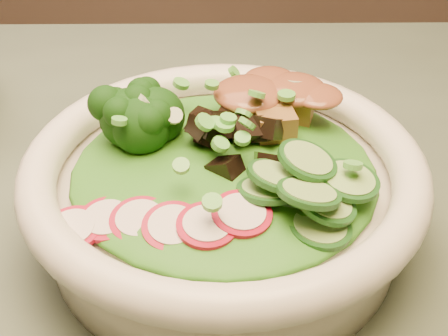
{
  "coord_description": "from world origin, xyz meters",
  "views": [
    {
      "loc": [
        -0.12,
        -0.32,
        1.06
      ],
      "look_at": [
        -0.11,
        0.02,
        0.81
      ],
      "focal_mm": 50.0,
      "sensor_mm": 36.0,
      "label": 1
    }
  ],
  "objects": [
    {
      "name": "salad_bowl",
      "position": [
        -0.11,
        0.02,
        0.79
      ],
      "size": [
        0.27,
        0.27,
        0.07
      ],
      "rotation": [
        0.0,
        0.0,
        -0.13
      ],
      "color": "white",
      "rests_on": "dining_table"
    },
    {
      "name": "lettuce_bed",
      "position": [
        -0.11,
        0.02,
        0.81
      ],
      "size": [
        0.21,
        0.21,
        0.02
      ],
      "primitive_type": "ellipsoid",
      "color": "#1C5E13",
      "rests_on": "salad_bowl"
    },
    {
      "name": "broccoli_florets",
      "position": [
        -0.17,
        0.05,
        0.83
      ],
      "size": [
        0.09,
        0.08,
        0.04
      ],
      "primitive_type": null,
      "rotation": [
        0.0,
        0.0,
        -0.13
      ],
      "color": "black",
      "rests_on": "salad_bowl"
    },
    {
      "name": "radish_slices",
      "position": [
        -0.15,
        -0.04,
        0.81
      ],
      "size": [
        0.12,
        0.05,
        0.02
      ],
      "primitive_type": null,
      "rotation": [
        0.0,
        0.0,
        -0.13
      ],
      "color": "maroon",
      "rests_on": "salad_bowl"
    },
    {
      "name": "cucumber_slices",
      "position": [
        -0.06,
        -0.02,
        0.82
      ],
      "size": [
        0.08,
        0.08,
        0.04
      ],
      "primitive_type": null,
      "rotation": [
        0.0,
        0.0,
        -0.13
      ],
      "color": "#8CC66E",
      "rests_on": "salad_bowl"
    },
    {
      "name": "mushroom_heap",
      "position": [
        -0.11,
        0.03,
        0.82
      ],
      "size": [
        0.08,
        0.08,
        0.04
      ],
      "primitive_type": null,
      "rotation": [
        0.0,
        0.0,
        -0.13
      ],
      "color": "black",
      "rests_on": "salad_bowl"
    },
    {
      "name": "tofu_cubes",
      "position": [
        -0.08,
        0.07,
        0.82
      ],
      "size": [
        0.1,
        0.07,
        0.04
      ],
      "primitive_type": null,
      "rotation": [
        0.0,
        0.0,
        -0.13
      ],
      "color": "olive",
      "rests_on": "salad_bowl"
    },
    {
      "name": "peanut_sauce",
      "position": [
        -0.08,
        0.07,
        0.84
      ],
      "size": [
        0.07,
        0.06,
        0.02
      ],
      "primitive_type": "ellipsoid",
      "color": "brown",
      "rests_on": "tofu_cubes"
    },
    {
      "name": "scallion_garnish",
      "position": [
        -0.11,
        0.02,
        0.83
      ],
      "size": [
        0.19,
        0.19,
        0.02
      ],
      "primitive_type": null,
      "color": "#59B540",
      "rests_on": "salad_bowl"
    }
  ]
}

